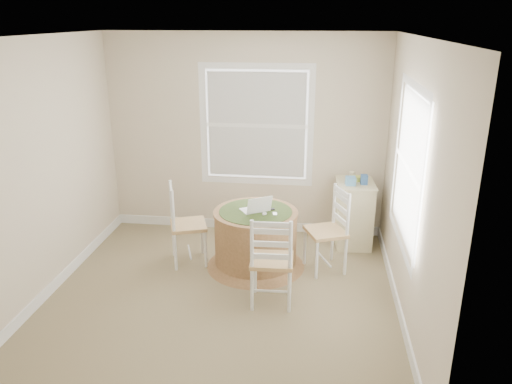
# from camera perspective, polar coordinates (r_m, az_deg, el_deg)

# --- Properties ---
(room) EXTENTS (3.64, 3.64, 2.64)m
(room) POSITION_cam_1_polar(r_m,az_deg,el_deg) (4.90, -2.09, 2.03)
(room) COLOR #8B7A58
(room) RESTS_ON ground
(round_table) EXTENTS (1.14, 1.14, 0.69)m
(round_table) POSITION_cam_1_polar(r_m,az_deg,el_deg) (5.76, -0.04, -5.07)
(round_table) COLOR #9C6D46
(round_table) RESTS_ON ground
(chair_left) EXTENTS (0.52, 0.53, 0.95)m
(chair_left) POSITION_cam_1_polar(r_m,az_deg,el_deg) (5.87, -7.75, -3.71)
(chair_left) COLOR white
(chair_left) RESTS_ON ground
(chair_near) EXTENTS (0.44, 0.42, 0.95)m
(chair_near) POSITION_cam_1_polar(r_m,az_deg,el_deg) (5.01, 1.82, -7.77)
(chair_near) COLOR white
(chair_near) RESTS_ON ground
(chair_right) EXTENTS (0.53, 0.54, 0.95)m
(chair_right) POSITION_cam_1_polar(r_m,az_deg,el_deg) (5.69, 7.97, -4.47)
(chair_right) COLOR white
(chair_right) RESTS_ON ground
(laptop) EXTENTS (0.39, 0.38, 0.21)m
(laptop) POSITION_cam_1_polar(r_m,az_deg,el_deg) (5.63, -0.01, -1.92)
(laptop) COLOR white
(laptop) RESTS_ON round_table
(mouse) EXTENTS (0.07, 0.09, 0.03)m
(mouse) POSITION_cam_1_polar(r_m,az_deg,el_deg) (5.55, 0.97, -2.49)
(mouse) COLOR white
(mouse) RESTS_ON round_table
(phone) EXTENTS (0.06, 0.10, 0.02)m
(phone) POSITION_cam_1_polar(r_m,az_deg,el_deg) (5.56, 2.17, -2.55)
(phone) COLOR #B7BABF
(phone) RESTS_ON round_table
(keys) EXTENTS (0.07, 0.06, 0.02)m
(keys) POSITION_cam_1_polar(r_m,az_deg,el_deg) (5.68, 1.84, -2.02)
(keys) COLOR black
(keys) RESTS_ON round_table
(corner_chest) EXTENTS (0.50, 0.64, 0.82)m
(corner_chest) POSITION_cam_1_polar(r_m,az_deg,el_deg) (6.44, 11.07, -2.36)
(corner_chest) COLOR beige
(corner_chest) RESTS_ON ground
(tissue_box) EXTENTS (0.13, 0.13, 0.10)m
(tissue_box) POSITION_cam_1_polar(r_m,az_deg,el_deg) (6.16, 10.72, 1.24)
(tissue_box) COLOR #5C9DD2
(tissue_box) RESTS_ON corner_chest
(box_yellow) EXTENTS (0.16, 0.11, 0.06)m
(box_yellow) POSITION_cam_1_polar(r_m,az_deg,el_deg) (6.34, 11.57, 1.52)
(box_yellow) COLOR #C2CC48
(box_yellow) RESTS_ON corner_chest
(box_blue) EXTENTS (0.08, 0.08, 0.12)m
(box_blue) POSITION_cam_1_polar(r_m,az_deg,el_deg) (6.22, 12.32, 1.38)
(box_blue) COLOR #325B97
(box_blue) RESTS_ON corner_chest
(cup_cream) EXTENTS (0.07, 0.07, 0.09)m
(cup_cream) POSITION_cam_1_polar(r_m,az_deg,el_deg) (6.44, 10.88, 1.97)
(cup_cream) COLOR beige
(cup_cream) RESTS_ON corner_chest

